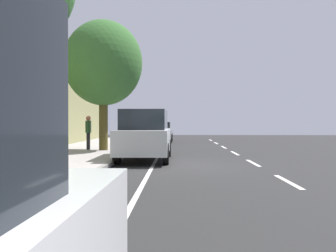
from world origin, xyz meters
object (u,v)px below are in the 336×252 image
(parked_sedan_grey_nearest, at_px, (160,132))
(pedestrian_on_phone, at_px, (88,131))
(cyclist_with_backpack, at_px, (142,131))
(parked_suv_silver_second, at_px, (145,134))
(street_tree_near_cyclist, at_px, (103,63))
(bicycle_at_curb, at_px, (145,142))

(parked_sedan_grey_nearest, distance_m, pedestrian_on_phone, 10.00)
(cyclist_with_backpack, bearing_deg, parked_sedan_grey_nearest, -97.24)
(parked_sedan_grey_nearest, distance_m, cyclist_with_backpack, 6.16)
(parked_suv_silver_second, relative_size, cyclist_with_backpack, 2.90)
(parked_suv_silver_second, xyz_separation_m, street_tree_near_cyclist, (2.30, -3.11, 3.33))
(cyclist_with_backpack, height_order, pedestrian_on_phone, pedestrian_on_phone)
(parked_suv_silver_second, bearing_deg, parked_sedan_grey_nearest, -89.94)
(bicycle_at_curb, bearing_deg, parked_suv_silver_second, 95.19)
(parked_sedan_grey_nearest, height_order, street_tree_near_cyclist, street_tree_near_cyclist)
(pedestrian_on_phone, bearing_deg, parked_sedan_grey_nearest, -108.11)
(parked_suv_silver_second, distance_m, bicycle_at_curb, 6.39)
(cyclist_with_backpack, relative_size, street_tree_near_cyclist, 0.26)
(parked_suv_silver_second, height_order, cyclist_with_backpack, parked_suv_silver_second)
(parked_sedan_grey_nearest, height_order, bicycle_at_curb, parked_sedan_grey_nearest)
(cyclist_with_backpack, distance_m, pedestrian_on_phone, 4.12)
(street_tree_near_cyclist, bearing_deg, cyclist_with_backpack, -112.32)
(parked_sedan_grey_nearest, height_order, parked_suv_silver_second, parked_suv_silver_second)
(cyclist_with_backpack, xyz_separation_m, pedestrian_on_phone, (2.33, 3.39, 0.12))
(bicycle_at_curb, xyz_separation_m, cyclist_with_backpack, (0.21, -0.47, 0.60))
(parked_suv_silver_second, distance_m, cyclist_with_backpack, 6.85)
(street_tree_near_cyclist, bearing_deg, parked_suv_silver_second, 126.52)
(parked_suv_silver_second, relative_size, bicycle_at_curb, 3.41)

